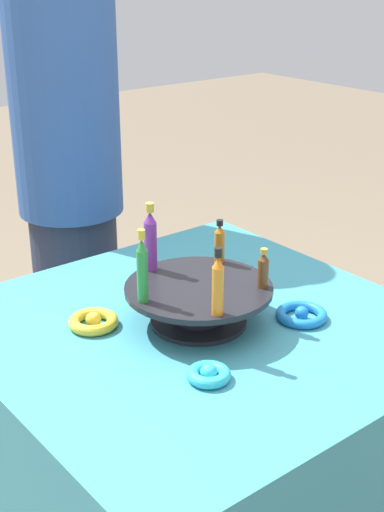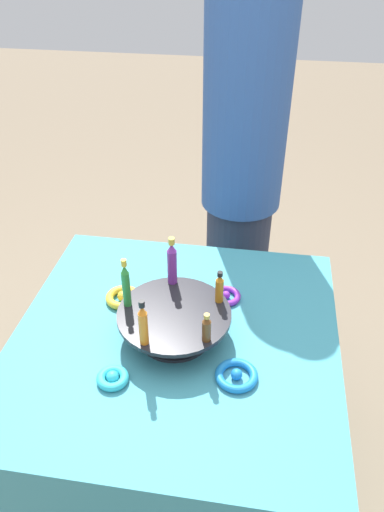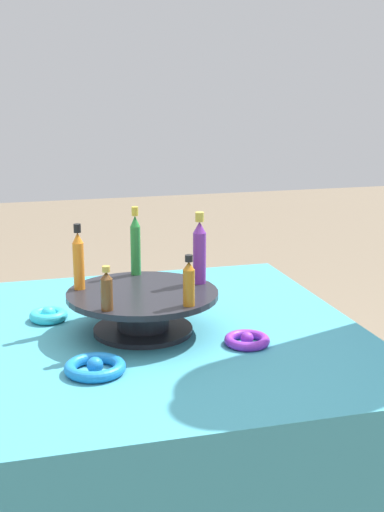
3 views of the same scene
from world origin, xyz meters
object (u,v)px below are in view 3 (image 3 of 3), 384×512
Objects in this scene: display_stand at (143,307)px; ribbon_bow_teal at (49,315)px; bottle_amber at (189,283)px; bottle_purple at (199,251)px; ribbon_bow_purple at (247,340)px; bottle_green at (135,244)px; ribbon_bow_gold at (179,296)px; ribbon_bow_blue at (95,367)px; bottle_orange at (78,259)px; bottle_brown at (107,290)px.

ribbon_bow_teal is (0.12, 0.18, -0.04)m from display_stand.
bottle_purple reaches higher than bottle_amber.
ribbon_bow_teal is 0.91× the size of ribbon_bow_purple.
bottle_green is 1.44× the size of ribbon_bow_gold.
ribbon_bow_blue is (-0.07, 0.19, -0.12)m from bottle_amber.
bottle_green is 0.25m from bottle_amber.
ribbon_bow_gold reaches higher than ribbon_bow_blue.
ribbon_bow_teal is 0.44m from ribbon_bow_purple.
bottle_orange reaches higher than bottle_amber.
bottle_green is at bearing 48.48° from bottle_purple.
bottle_green is 1.52× the size of bottle_amber.
bottle_green is at bearing 114.46° from ribbon_bow_gold.
bottle_orange is 1.37× the size of bottle_amber.
ribbon_bow_purple is 0.86× the size of ribbon_bow_gold.
bottle_orange is 1.24× the size of ribbon_bow_blue.
display_stand is 0.23m from ribbon_bow_teal.
bottle_green is 0.37m from ribbon_bow_blue.
ribbon_bow_teal is (0.22, 0.09, -0.11)m from bottle_brown.
bottle_purple is (-0.02, -0.25, 0.01)m from bottle_orange.
bottle_purple is at bearing -77.52° from display_stand.
bottle_brown is 0.30m from ribbon_bow_purple.
bottle_brown reaches higher than ribbon_bow_teal.
bottle_green is at bearing -59.52° from bottle_orange.
bottle_green reaches higher than ribbon_bow_blue.
bottle_orange is 0.25m from bottle_amber.
ribbon_bow_blue is 1.05× the size of ribbon_bow_gold.
ribbon_bow_teal is (0.07, 0.06, -0.14)m from bottle_orange.
ribbon_bow_teal is at bearing 55.63° from ribbon_bow_purple.
bottle_purple is (0.14, -0.06, 0.02)m from bottle_amber.
ribbon_bow_purple is (-0.25, -0.36, -0.00)m from ribbon_bow_teal.
bottle_orange reaches higher than ribbon_bow_blue.
display_stand is at bearing -41.52° from bottle_brown.
bottle_green reaches higher than bottle_amber.
display_stand is 0.23m from ribbon_bow_gold.
bottle_green is 0.34m from ribbon_bow_purple.
bottle_brown is 0.37m from ribbon_bow_gold.
bottle_orange is 0.16m from bottle_brown.
bottle_orange reaches higher than bottle_brown.
bottle_purple is at bearing -107.17° from ribbon_bow_teal.
ribbon_bow_teal reaches higher than ribbon_bow_purple.
ribbon_bow_gold is at bearing 1.56° from bottle_purple.
bottle_orange reaches higher than display_stand.
bottle_amber is 1.10× the size of ribbon_bow_purple.
display_stand is at bearing 174.48° from bottle_green.
bottle_orange is at bearing 59.69° from ribbon_bow_purple.
bottle_brown is at bearing -157.01° from ribbon_bow_teal.
ribbon_bow_teal is 0.78× the size of ribbon_bow_gold.
bottle_green is at bearing 12.48° from bottle_amber.
bottle_orange is 1.60× the size of bottle_brown.
bottle_brown is at bearing -24.01° from ribbon_bow_blue.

